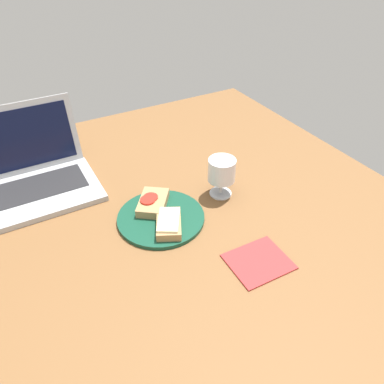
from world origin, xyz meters
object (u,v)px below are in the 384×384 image
Objects in this scene: sandwich_with_cheese at (169,223)px; wine_glass at (222,172)px; sandwich_with_tomato at (153,202)px; laptop at (31,177)px; plate at (161,218)px; napkin at (259,262)px.

sandwich_with_cheese is 1.08× the size of wine_glass.
sandwich_with_tomato is at bearing 90.36° from sandwich_with_cheese.
sandwich_with_cheese is (0.06, -10.04, 0.05)cm from sandwich_with_tomato.
sandwich_with_cheese is 0.36× the size of laptop.
laptop is (-27.41, 26.46, 1.98)cm from sandwich_with_tomato.
wine_glass is (20.48, 1.85, 7.32)cm from plate.
laptop is 70.60cm from napkin.
wine_glass reaches higher than sandwich_with_cheese.
sandwich_with_cheese is at bearing -90.05° from plate.
plate is 41.97cm from laptop.
sandwich_with_tomato is 10.04cm from sandwich_with_cheese.
plate is at bearing -89.23° from sandwich_with_tomato.
plate is 1.76× the size of sandwich_with_tomato.
wine_glass is at bearing 76.35° from napkin.
laptop reaches higher than napkin.
sandwich_with_cheese is at bearing -89.64° from sandwich_with_tomato.
sandwich_with_tomato is 0.95× the size of napkin.
plate is 29.10cm from napkin.
laptop is at bearing 125.86° from napkin.
sandwich_with_tomato is at bearing 90.77° from plate.
plate is 1.67× the size of napkin.
sandwich_with_tomato is 0.38× the size of laptop.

